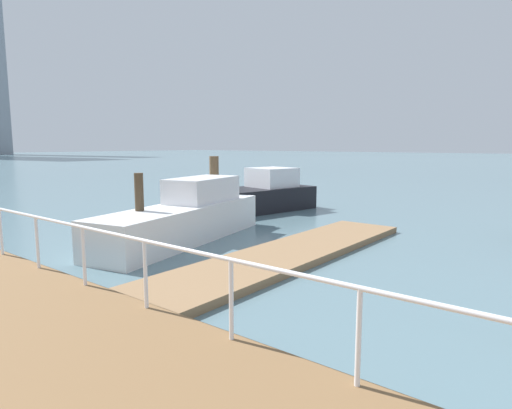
% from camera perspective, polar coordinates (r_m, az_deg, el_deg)
% --- Properties ---
extents(ground_plane, '(300.00, 300.00, 0.00)m').
position_cam_1_polar(ground_plane, '(17.01, -25.98, -2.69)').
color(ground_plane, slate).
extents(floating_dock, '(10.31, 2.00, 0.18)m').
position_cam_1_polar(floating_dock, '(11.06, 3.38, -6.77)').
color(floating_dock, '#93704C').
rests_on(floating_dock, ground_plane).
extents(boardwalk_railing, '(0.06, 24.51, 1.08)m').
position_cam_1_polar(boardwalk_railing, '(5.57, -3.29, -9.29)').
color(boardwalk_railing, white).
rests_on(boardwalk_railing, boardwalk).
extents(dock_piling_1, '(0.24, 0.24, 2.12)m').
position_cam_1_polar(dock_piling_1, '(12.36, -14.98, -0.89)').
color(dock_piling_1, '#473826').
rests_on(dock_piling_1, ground_plane).
extents(dock_piling_2, '(0.34, 0.34, 2.45)m').
position_cam_1_polar(dock_piling_2, '(16.41, -5.48, 2.04)').
color(dock_piling_2, brown).
rests_on(dock_piling_2, ground_plane).
extents(moored_boat_1, '(5.35, 3.15, 1.85)m').
position_cam_1_polar(moored_boat_1, '(19.08, 0.72, 1.25)').
color(moored_boat_1, black).
rests_on(moored_boat_1, ground_plane).
extents(moored_boat_3, '(6.82, 3.05, 1.84)m').
position_cam_1_polar(moored_boat_3, '(13.33, -9.16, -1.64)').
color(moored_boat_3, white).
rests_on(moored_boat_3, ground_plane).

